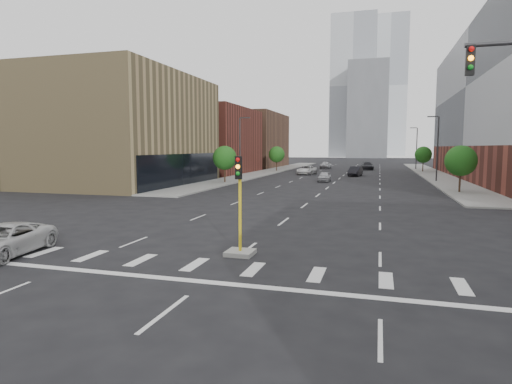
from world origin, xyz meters
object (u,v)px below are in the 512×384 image
at_px(car_near_left, 325,177).
at_px(parked_minivan, 4,240).
at_px(car_distant, 326,165).
at_px(car_deep_right, 367,166).
at_px(median_traffic_signal, 240,234).
at_px(car_mid_right, 355,171).
at_px(car_far_left, 307,170).

bearing_deg(car_near_left, parked_minivan, -100.12).
distance_m(car_near_left, car_distant, 37.94).
xyz_separation_m(car_near_left, parked_minivan, (-8.50, -45.55, 0.01)).
relative_size(car_deep_right, car_distant, 1.20).
distance_m(median_traffic_signal, car_near_left, 42.61).
distance_m(car_mid_right, parked_minivan, 60.21).
bearing_deg(median_traffic_signal, car_far_left, 96.43).
bearing_deg(car_deep_right, car_mid_right, -100.01).
bearing_deg(car_near_left, median_traffic_signal, -87.53).
xyz_separation_m(car_near_left, car_deep_right, (4.89, 35.04, 0.14)).
xyz_separation_m(car_mid_right, car_far_left, (-8.51, 1.79, -0.02)).
xyz_separation_m(car_near_left, car_distant, (-4.37, 37.69, 0.12)).
bearing_deg(car_deep_right, car_distant, 157.72).
bearing_deg(car_distant, parked_minivan, -85.51).
relative_size(median_traffic_signal, car_distant, 0.93).
relative_size(car_near_left, car_far_left, 0.71).
relative_size(car_near_left, parked_minivan, 0.81).
bearing_deg(median_traffic_signal, car_near_left, 92.02).
relative_size(car_far_left, parked_minivan, 1.14).
bearing_deg(car_mid_right, median_traffic_signal, -84.39).
bearing_deg(car_mid_right, parked_minivan, -93.84).
height_order(car_far_left, parked_minivan, car_far_left).
distance_m(car_near_left, car_deep_right, 35.38).
bearing_deg(car_deep_right, median_traffic_signal, -98.83).
xyz_separation_m(car_deep_right, car_distant, (-9.26, 2.65, -0.02)).
relative_size(car_near_left, car_deep_right, 0.71).
xyz_separation_m(median_traffic_signal, car_distant, (-5.87, 80.27, -0.16)).
height_order(car_near_left, car_mid_right, car_mid_right).
bearing_deg(median_traffic_signal, car_deep_right, 87.50).
relative_size(car_mid_right, car_far_left, 0.86).
bearing_deg(car_distant, car_deep_right, -8.62).
bearing_deg(median_traffic_signal, car_distant, 94.18).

